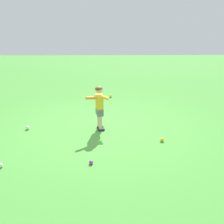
# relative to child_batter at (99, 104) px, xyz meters

# --- Properties ---
(ground_plane) EXTENTS (40.00, 40.00, 0.00)m
(ground_plane) POSITION_rel_child_batter_xyz_m (-0.05, 0.10, -0.65)
(ground_plane) COLOR #479338
(child_batter) EXTENTS (0.45, 0.55, 1.08)m
(child_batter) POSITION_rel_child_batter_xyz_m (0.00, 0.00, 0.00)
(child_batter) COLOR #232328
(child_batter) RESTS_ON ground
(play_ball_by_bucket) EXTENTS (0.08, 0.08, 0.08)m
(play_ball_by_bucket) POSITION_rel_child_batter_xyz_m (1.70, -1.70, -0.61)
(play_ball_by_bucket) COLOR white
(play_ball_by_bucket) RESTS_ON ground
(play_ball_far_right) EXTENTS (0.07, 0.07, 0.07)m
(play_ball_far_right) POSITION_rel_child_batter_xyz_m (1.61, -0.10, -0.61)
(play_ball_far_right) COLOR purple
(play_ball_far_right) RESTS_ON ground
(play_ball_midfield) EXTENTS (0.10, 0.10, 0.10)m
(play_ball_midfield) POSITION_rel_child_batter_xyz_m (-3.02, 0.30, -0.60)
(play_ball_midfield) COLOR yellow
(play_ball_midfield) RESTS_ON ground
(play_ball_behind_batter) EXTENTS (0.10, 0.10, 0.10)m
(play_ball_behind_batter) POSITION_rel_child_batter_xyz_m (-0.02, -1.78, -0.60)
(play_ball_behind_batter) COLOR white
(play_ball_behind_batter) RESTS_ON ground
(play_ball_far_left) EXTENTS (0.09, 0.09, 0.09)m
(play_ball_far_left) POSITION_rel_child_batter_xyz_m (0.70, 1.39, -0.61)
(play_ball_far_left) COLOR yellow
(play_ball_far_left) RESTS_ON ground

